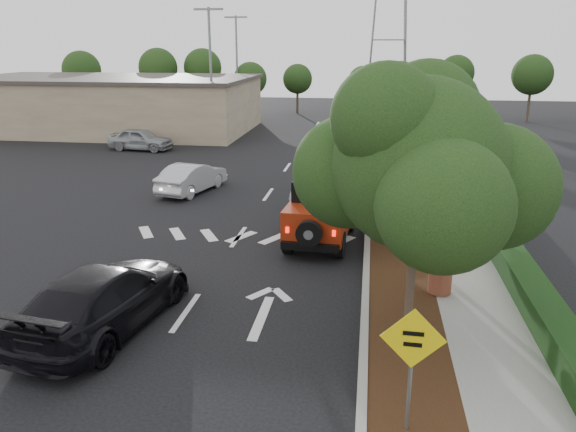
% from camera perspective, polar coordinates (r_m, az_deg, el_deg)
% --- Properties ---
extents(ground, '(120.00, 120.00, 0.00)m').
position_cam_1_polar(ground, '(14.99, -10.35, -9.61)').
color(ground, black).
rests_on(ground, ground).
extents(curb, '(0.20, 70.00, 0.15)m').
position_cam_1_polar(curb, '(25.50, 8.20, 1.96)').
color(curb, '#9E9B93').
rests_on(curb, ground).
extents(planting_strip, '(1.80, 70.00, 0.12)m').
position_cam_1_polar(planting_strip, '(25.52, 10.45, 1.83)').
color(planting_strip, black).
rests_on(planting_strip, ground).
extents(sidewalk, '(2.00, 70.00, 0.12)m').
position_cam_1_polar(sidewalk, '(25.67, 14.69, 1.64)').
color(sidewalk, gray).
rests_on(sidewalk, ground).
extents(hedge, '(0.80, 70.00, 0.80)m').
position_cam_1_polar(hedge, '(25.79, 17.83, 2.22)').
color(hedge, black).
rests_on(hedge, ground).
extents(commercial_building, '(22.00, 12.00, 4.00)m').
position_cam_1_polar(commercial_building, '(47.55, -17.61, 10.72)').
color(commercial_building, gray).
rests_on(commercial_building, ground).
extents(transmission_tower, '(7.00, 4.00, 28.00)m').
position_cam_1_polar(transmission_tower, '(61.01, 9.84, 10.62)').
color(transmission_tower, slate).
rests_on(transmission_tower, ground).
extents(street_tree_near, '(3.80, 3.80, 5.92)m').
position_cam_1_polar(street_tree_near, '(13.88, 11.95, -12.00)').
color(street_tree_near, black).
rests_on(street_tree_near, ground).
extents(street_tree_mid, '(3.20, 3.20, 5.32)m').
position_cam_1_polar(street_tree_mid, '(20.29, 10.89, -2.39)').
color(street_tree_mid, black).
rests_on(street_tree_mid, ground).
extents(street_tree_far, '(3.40, 3.40, 5.62)m').
position_cam_1_polar(street_tree_far, '(26.50, 10.38, 2.27)').
color(street_tree_far, black).
rests_on(street_tree_far, ground).
extents(light_pole_a, '(2.00, 0.22, 9.00)m').
position_cam_1_polar(light_pole_a, '(40.72, -7.57, 7.56)').
color(light_pole_a, slate).
rests_on(light_pole_a, ground).
extents(light_pole_b, '(2.00, 0.22, 9.00)m').
position_cam_1_polar(light_pole_b, '(52.47, -5.06, 9.77)').
color(light_pole_b, slate).
rests_on(light_pole_b, ground).
extents(red_jeep, '(2.28, 4.55, 2.27)m').
position_cam_1_polar(red_jeep, '(19.65, 3.51, 0.79)').
color(red_jeep, black).
rests_on(red_jeep, ground).
extents(silver_suv_ahead, '(3.75, 5.54, 1.41)m').
position_cam_1_polar(silver_suv_ahead, '(24.44, 4.46, 2.95)').
color(silver_suv_ahead, '#ACB0B4').
rests_on(silver_suv_ahead, ground).
extents(black_suv_oncoming, '(3.01, 5.74, 1.59)m').
position_cam_1_polar(black_suv_oncoming, '(14.40, -18.08, -7.87)').
color(black_suv_oncoming, black).
rests_on(black_suv_oncoming, ground).
extents(silver_sedan_oncoming, '(2.45, 4.39, 1.37)m').
position_cam_1_polar(silver_sedan_oncoming, '(26.58, -9.71, 3.88)').
color(silver_sedan_oncoming, '#B4B7BC').
rests_on(silver_sedan_oncoming, ground).
extents(parked_suv, '(4.34, 2.16, 1.42)m').
position_cam_1_polar(parked_suv, '(38.00, -14.77, 7.56)').
color(parked_suv, '#939599').
rests_on(parked_suv, ground).
extents(speed_hump_sign, '(1.11, 0.11, 2.36)m').
position_cam_1_polar(speed_hump_sign, '(10.03, 12.47, -13.50)').
color(speed_hump_sign, slate).
rests_on(speed_hump_sign, ground).
extents(terracotta_planter, '(0.79, 0.79, 1.38)m').
position_cam_1_polar(terracotta_planter, '(15.80, 15.31, -4.81)').
color(terracotta_planter, brown).
rests_on(terracotta_planter, ground).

